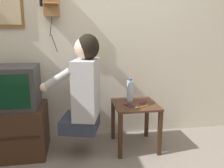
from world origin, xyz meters
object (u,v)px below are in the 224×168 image
at_px(wall_phone_antique, 51,0).
at_px(framed_picture, 3,3).
at_px(person, 84,86).
at_px(television, 10,87).
at_px(toothbrush, 141,107).
at_px(cell_phone_spare, 143,102).
at_px(cell_phone_held, 129,105).
at_px(water_bottle, 130,90).

height_order(wall_phone_antique, framed_picture, framed_picture).
distance_m(person, framed_picture, 1.23).
distance_m(television, toothbrush, 1.34).
xyz_separation_m(television, wall_phone_antique, (0.43, 0.25, 0.87)).
xyz_separation_m(framed_picture, cell_phone_spare, (1.45, -0.34, -1.05)).
bearing_deg(cell_phone_spare, person, -142.40).
height_order(cell_phone_held, cell_phone_spare, same).
relative_size(person, toothbrush, 6.01).
relative_size(person, water_bottle, 3.83).
bearing_deg(wall_phone_antique, water_bottle, -13.85).
xyz_separation_m(cell_phone_held, toothbrush, (0.11, -0.08, 0.00)).
height_order(wall_phone_antique, toothbrush, wall_phone_antique).
bearing_deg(television, water_bottle, 2.15).
bearing_deg(water_bottle, television, -177.85).
distance_m(cell_phone_spare, water_bottle, 0.19).
height_order(wall_phone_antique, water_bottle, wall_phone_antique).
distance_m(person, cell_phone_held, 0.52).
xyz_separation_m(person, framed_picture, (-0.80, 0.44, 0.82)).
bearing_deg(water_bottle, wall_phone_antique, 166.15).
relative_size(framed_picture, toothbrush, 3.15).
relative_size(television, water_bottle, 2.12).
bearing_deg(television, framed_picture, 102.87).
bearing_deg(toothbrush, television, 52.11).
xyz_separation_m(cell_phone_held, cell_phone_spare, (0.18, 0.09, 0.00)).
bearing_deg(toothbrush, person, 54.94).
distance_m(person, wall_phone_antique, 0.99).
xyz_separation_m(wall_phone_antique, water_bottle, (0.83, -0.20, -0.97)).
bearing_deg(person, cell_phone_held, -73.36).
xyz_separation_m(framed_picture, water_bottle, (1.32, -0.25, -0.94)).
xyz_separation_m(person, wall_phone_antique, (-0.31, 0.40, 0.86)).
distance_m(wall_phone_antique, cell_phone_spare, 1.47).
relative_size(framed_picture, cell_phone_held, 3.75).
distance_m(television, wall_phone_antique, 1.00).
bearing_deg(cell_phone_held, framed_picture, 145.86).
distance_m(person, toothbrush, 0.62).
relative_size(wall_phone_antique, toothbrush, 4.63).
relative_size(television, framed_picture, 1.06).
bearing_deg(person, toothbrush, -81.82).
bearing_deg(wall_phone_antique, television, -149.58).
relative_size(cell_phone_held, cell_phone_spare, 0.99).
xyz_separation_m(water_bottle, toothbrush, (0.06, -0.26, -0.11)).
bearing_deg(cell_phone_spare, television, -153.35).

